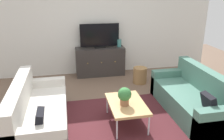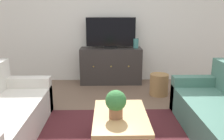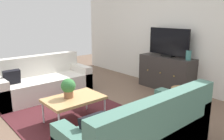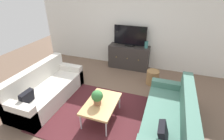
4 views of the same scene
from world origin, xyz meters
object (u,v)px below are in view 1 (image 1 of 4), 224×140
(couch_right_side, at_px, (194,99))
(flat_screen_tv, at_px, (100,36))
(tv_console, at_px, (100,61))
(couch_left_side, at_px, (36,115))
(potted_plant, at_px, (125,96))
(glass_vase, at_px, (119,43))
(wicker_basket, at_px, (140,75))
(coffee_table, at_px, (127,104))

(couch_right_side, bearing_deg, flat_screen_tv, 120.78)
(couch_right_side, relative_size, tv_console, 1.49)
(couch_right_side, distance_m, flat_screen_tv, 2.90)
(tv_console, bearing_deg, couch_left_side, -121.35)
(couch_right_side, height_order, potted_plant, couch_right_side)
(tv_console, relative_size, flat_screen_tv, 1.26)
(tv_console, relative_size, glass_vase, 6.42)
(flat_screen_tv, height_order, wicker_basket, flat_screen_tv)
(glass_vase, bearing_deg, tv_console, -180.00)
(glass_vase, bearing_deg, wicker_basket, -65.29)
(couch_right_side, relative_size, flat_screen_tv, 1.88)
(couch_right_side, relative_size, glass_vase, 9.59)
(glass_vase, bearing_deg, coffee_table, -100.38)
(coffee_table, height_order, wicker_basket, coffee_table)
(coffee_table, distance_m, glass_vase, 2.60)
(coffee_table, bearing_deg, potted_plant, -131.77)
(coffee_table, relative_size, wicker_basket, 2.28)
(couch_right_side, distance_m, potted_plant, 1.46)
(couch_left_side, bearing_deg, wicker_basket, 34.48)
(flat_screen_tv, bearing_deg, couch_left_side, -121.14)
(couch_right_side, height_order, flat_screen_tv, flat_screen_tv)
(flat_screen_tv, distance_m, wicker_basket, 1.48)
(glass_vase, bearing_deg, potted_plant, -101.33)
(tv_console, height_order, wicker_basket, tv_console)
(flat_screen_tv, xyz_separation_m, glass_vase, (0.53, -0.02, -0.22))
(wicker_basket, bearing_deg, potted_plant, -115.88)
(tv_console, distance_m, flat_screen_tv, 0.70)
(couch_right_side, bearing_deg, couch_left_side, 180.00)
(couch_left_side, distance_m, couch_right_side, 2.87)
(potted_plant, bearing_deg, wicker_basket, 64.12)
(potted_plant, height_order, glass_vase, glass_vase)
(couch_right_side, height_order, glass_vase, glass_vase)
(couch_left_side, xyz_separation_m, potted_plant, (1.46, -0.20, 0.30))
(couch_right_side, relative_size, coffee_table, 2.13)
(glass_vase, bearing_deg, flat_screen_tv, 177.83)
(potted_plant, bearing_deg, flat_screen_tv, 90.27)
(coffee_table, relative_size, glass_vase, 4.50)
(coffee_table, xyz_separation_m, flat_screen_tv, (-0.07, 2.53, 0.70))
(couch_left_side, distance_m, wicker_basket, 2.83)
(coffee_table, height_order, flat_screen_tv, flat_screen_tv)
(potted_plant, bearing_deg, coffee_table, 48.23)
(couch_right_side, xyz_separation_m, wicker_basket, (-0.54, 1.60, -0.08))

